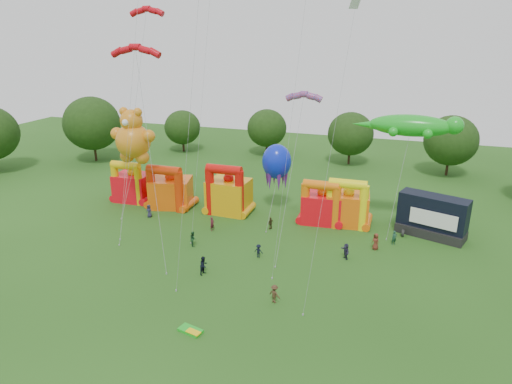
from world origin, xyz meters
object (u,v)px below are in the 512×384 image
(stage_trailer, at_px, (432,217))
(teddy_bear_kite, at_px, (132,147))
(spectator_0, at_px, (149,211))
(octopus_kite, at_px, (275,176))
(spectator_4, at_px, (271,223))
(bouncy_castle_2, at_px, (228,194))
(bouncy_castle_0, at_px, (132,185))
(gecko_kite, at_px, (405,155))

(stage_trailer, relative_size, teddy_bear_kite, 0.58)
(teddy_bear_kite, relative_size, spectator_0, 8.22)
(teddy_bear_kite, relative_size, octopus_kite, 1.46)
(stage_trailer, bearing_deg, spectator_0, -171.11)
(stage_trailer, distance_m, spectator_4, 19.34)
(spectator_4, bearing_deg, teddy_bear_kite, -58.04)
(bouncy_castle_2, distance_m, octopus_kite, 6.75)
(bouncy_castle_0, xyz_separation_m, spectator_4, (21.85, -3.53, -1.56))
(bouncy_castle_0, distance_m, spectator_0, 7.46)
(bouncy_castle_0, height_order, octopus_kite, octopus_kite)
(gecko_kite, xyz_separation_m, spectator_0, (-31.24, -5.95, -8.66))
(stage_trailer, bearing_deg, bouncy_castle_2, -178.61)
(bouncy_castle_0, distance_m, octopus_kite, 21.09)
(octopus_kite, height_order, spectator_4, octopus_kite)
(bouncy_castle_0, bearing_deg, spectator_4, -9.17)
(bouncy_castle_0, relative_size, gecko_kite, 0.43)
(bouncy_castle_2, bearing_deg, teddy_bear_kite, -159.62)
(bouncy_castle_2, distance_m, spectator_4, 8.11)
(bouncy_castle_0, distance_m, teddy_bear_kite, 8.70)
(stage_trailer, height_order, spectator_4, stage_trailer)
(spectator_4, bearing_deg, octopus_kite, -139.36)
(octopus_kite, bearing_deg, gecko_kite, -2.74)
(bouncy_castle_0, relative_size, spectator_4, 3.93)
(octopus_kite, relative_size, spectator_4, 6.25)
(bouncy_castle_0, distance_m, gecko_kite, 37.46)
(teddy_bear_kite, bearing_deg, spectator_0, -16.47)
(gecko_kite, xyz_separation_m, octopus_kite, (-15.93, 0.76, -4.39))
(teddy_bear_kite, bearing_deg, spectator_4, 2.05)
(teddy_bear_kite, xyz_separation_m, gecko_kite, (33.36, 5.33, 0.36))
(gecko_kite, relative_size, spectator_0, 8.17)
(bouncy_castle_0, relative_size, teddy_bear_kite, 0.43)
(stage_trailer, bearing_deg, spectator_4, -167.37)
(stage_trailer, distance_m, octopus_kite, 20.05)
(stage_trailer, xyz_separation_m, teddy_bear_kite, (-37.25, -4.87, 6.73))
(spectator_4, bearing_deg, bouncy_castle_0, -69.25)
(stage_trailer, bearing_deg, teddy_bear_kite, -172.55)
(spectator_0, bearing_deg, teddy_bear_kite, 170.55)
(stage_trailer, xyz_separation_m, spectator_4, (-18.80, -4.21, -1.65))
(spectator_0, bearing_deg, gecko_kite, 17.81)
(spectator_0, bearing_deg, stage_trailer, 15.91)
(gecko_kite, bearing_deg, bouncy_castle_0, -178.22)
(octopus_kite, xyz_separation_m, spectator_4, (1.03, -5.43, -4.36))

